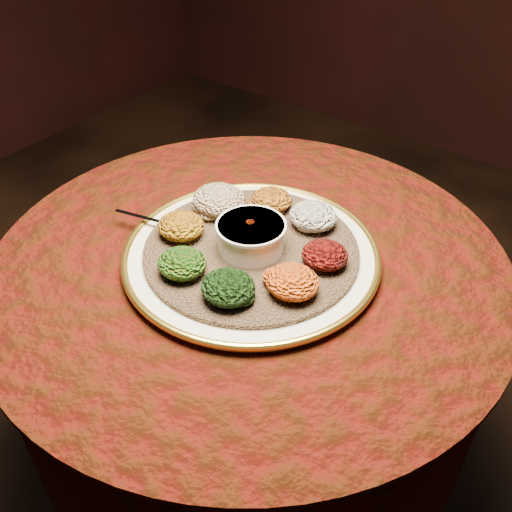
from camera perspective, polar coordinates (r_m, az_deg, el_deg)
The scene contains 13 objects.
table at distance 1.18m, azimuth -0.65°, elevation -6.88°, with size 0.96×0.96×0.73m.
platter at distance 1.04m, azimuth -0.48°, elevation 0.13°, with size 0.55×0.55×0.02m.
injera at distance 1.03m, azimuth -0.48°, elevation 0.60°, with size 0.39×0.39×0.01m, color brown.
stew_bowl at distance 1.01m, azimuth -0.49°, elevation 2.17°, with size 0.13×0.13×0.05m.
spoon at distance 1.09m, azimuth -8.98°, elevation 3.24°, with size 0.14×0.05×0.01m.
portion_ayib at distance 1.08m, azimuth 5.73°, elevation 4.00°, with size 0.09×0.09×0.04m, color beige.
portion_kitfo at distance 0.99m, azimuth 6.90°, elevation 0.12°, with size 0.08×0.08×0.04m, color black.
portion_tikil at distance 0.93m, azimuth 3.66°, elevation -2.60°, with size 0.09×0.08×0.04m, color #B2620E.
portion_gomen at distance 0.92m, azimuth -2.81°, elevation -3.14°, with size 0.09×0.09×0.04m, color black.
portion_mixveg at distance 0.97m, azimuth -7.40°, elevation -0.73°, with size 0.09×0.08×0.04m, color #A52F0A.
portion_kik at distance 1.06m, azimuth -7.51°, elevation 3.02°, with size 0.09×0.08×0.04m, color #9E720E.
portion_timatim at distance 1.11m, azimuth -3.72°, elevation 5.63°, with size 0.11×0.10×0.05m, color maroon.
portion_shiro at distance 1.12m, azimuth 1.59°, elevation 5.66°, with size 0.08×0.08×0.04m, color #A45C13.
Camera 1 is at (0.50, -0.65, 1.40)m, focal length 40.00 mm.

